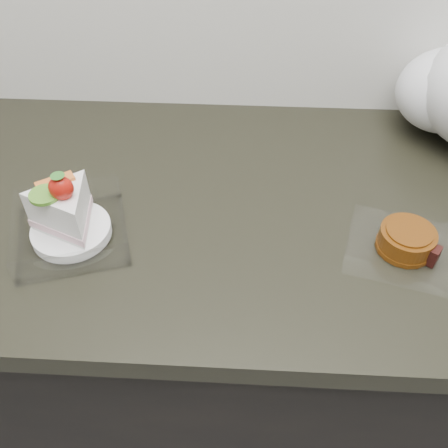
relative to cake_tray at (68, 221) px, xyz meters
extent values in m
cube|color=black|center=(0.27, 0.10, -0.51)|extent=(2.00, 0.60, 0.86)
cube|color=black|center=(0.27, 0.10, -0.06)|extent=(2.04, 0.64, 0.04)
cube|color=white|center=(0.00, 0.00, -0.03)|extent=(0.21, 0.21, 0.00)
cylinder|color=white|center=(0.00, 0.00, -0.02)|extent=(0.13, 0.13, 0.02)
ellipsoid|color=red|center=(0.01, -0.01, 0.08)|extent=(0.04, 0.03, 0.04)
cone|color=#2D7223|center=(0.01, -0.01, 0.09)|extent=(0.02, 0.02, 0.01)
cylinder|color=#589D2D|center=(-0.02, -0.01, 0.06)|extent=(0.05, 0.05, 0.01)
cube|color=orange|center=(-0.01, 0.02, 0.06)|extent=(0.06, 0.05, 0.01)
cube|color=white|center=(0.53, 0.00, -0.04)|extent=(0.21, 0.20, 0.00)
cylinder|color=#693C0C|center=(0.53, 0.00, -0.02)|extent=(0.09, 0.09, 0.04)
cylinder|color=#693C0C|center=(0.53, 0.00, -0.03)|extent=(0.10, 0.10, 0.01)
cylinder|color=#693C0C|center=(0.53, 0.00, 0.00)|extent=(0.08, 0.08, 0.00)
cube|color=black|center=(0.56, -0.02, -0.02)|extent=(0.03, 0.03, 0.03)
ellipsoid|color=white|center=(0.65, 0.33, 0.06)|extent=(0.22, 0.20, 0.16)
camera|label=1|loc=(0.27, -0.54, 0.54)|focal=40.00mm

